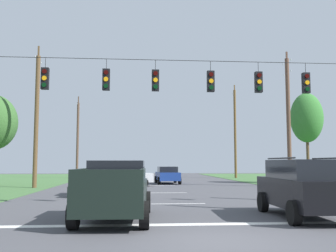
{
  "coord_description": "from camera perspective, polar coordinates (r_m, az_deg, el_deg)",
  "views": [
    {
      "loc": [
        -1.92,
        -9.64,
        1.88
      ],
      "look_at": [
        -0.31,
        10.35,
        3.77
      ],
      "focal_mm": 41.7,
      "sensor_mm": 36.0,
      "label": 1
    }
  ],
  "objects": [
    {
      "name": "ground_plane",
      "position": [
        10.01,
        6.82,
        -16.18
      ],
      "size": [
        120.0,
        120.0,
        0.0
      ],
      "primitive_type": "plane",
      "color": "#47474C"
    },
    {
      "name": "stop_bar_stripe",
      "position": [
        12.32,
        4.56,
        -14.12
      ],
      "size": [
        15.76,
        0.45,
        0.01
      ],
      "primitive_type": "cube",
      "color": "white",
      "rests_on": "ground"
    },
    {
      "name": "lane_dash_0",
      "position": [
        18.22,
        1.5,
        -11.28
      ],
      "size": [
        2.5,
        0.15,
        0.01
      ],
      "primitive_type": "cube",
      "rotation": [
        0.0,
        0.0,
        1.57
      ],
      "color": "white",
      "rests_on": "ground"
    },
    {
      "name": "lane_dash_1",
      "position": [
        24.67,
        -0.13,
        -9.73
      ],
      "size": [
        2.5,
        0.15,
        0.01
      ],
      "primitive_type": "cube",
      "rotation": [
        0.0,
        0.0,
        1.57
      ],
      "color": "white",
      "rests_on": "ground"
    },
    {
      "name": "lane_dash_2",
      "position": [
        32.52,
        -1.22,
        -8.67
      ],
      "size": [
        2.5,
        0.15,
        0.01
      ],
      "primitive_type": "cube",
      "rotation": [
        0.0,
        0.0,
        1.57
      ],
      "color": "white",
      "rests_on": "ground"
    },
    {
      "name": "lane_dash_3",
      "position": [
        40.48,
        -1.9,
        -8.02
      ],
      "size": [
        2.5,
        0.15,
        0.01
      ],
      "primitive_type": "cube",
      "rotation": [
        0.0,
        0.0,
        1.57
      ],
      "color": "white",
      "rests_on": "ground"
    },
    {
      "name": "lane_dash_4",
      "position": [
        45.23,
        -2.19,
        -7.74
      ],
      "size": [
        2.5,
        0.15,
        0.01
      ],
      "primitive_type": "cube",
      "rotation": [
        0.0,
        0.0,
        1.57
      ],
      "color": "white",
      "rests_on": "ground"
    },
    {
      "name": "overhead_signal_span",
      "position": [
        17.37,
        2.07,
        1.89
      ],
      "size": [
        18.16,
        0.31,
        7.03
      ],
      "color": "brown",
      "rests_on": "ground"
    },
    {
      "name": "pickup_truck",
      "position": [
        13.27,
        -7.65,
        -9.28
      ],
      "size": [
        2.48,
        5.48,
        1.95
      ],
      "color": "black",
      "rests_on": "ground"
    },
    {
      "name": "suv_black",
      "position": [
        14.35,
        19.3,
        -8.35
      ],
      "size": [
        2.35,
        4.87,
        2.05
      ],
      "color": "black",
      "rests_on": "ground"
    },
    {
      "name": "distant_car_crossing_white",
      "position": [
        23.34,
        -10.63,
        -7.96
      ],
      "size": [
        2.08,
        4.33,
        1.52
      ],
      "color": "silver",
      "rests_on": "ground"
    },
    {
      "name": "distant_car_oncoming",
      "position": [
        35.24,
        -0.09,
        -7.14
      ],
      "size": [
        2.17,
        4.38,
        1.52
      ],
      "color": "navy",
      "rests_on": "ground"
    },
    {
      "name": "distant_car_far_parked",
      "position": [
        31.73,
        -6.2,
        -7.31
      ],
      "size": [
        4.42,
        2.28,
        1.52
      ],
      "color": "silver",
      "rests_on": "ground"
    },
    {
      "name": "utility_pole_mid_right",
      "position": [
        32.19,
        17.2,
        0.99
      ],
      "size": [
        0.32,
        1.63,
        10.74
      ],
      "color": "brown",
      "rests_on": "ground"
    },
    {
      "name": "utility_pole_far_right",
      "position": [
        48.38,
        9.79,
        -0.92
      ],
      "size": [
        0.29,
        1.74,
        11.44
      ],
      "color": "brown",
      "rests_on": "ground"
    },
    {
      "name": "utility_pole_mid_left",
      "position": [
        30.86,
        -18.67,
        0.98
      ],
      "size": [
        0.32,
        1.95,
        10.74
      ],
      "color": "brown",
      "rests_on": "ground"
    },
    {
      "name": "utility_pole_far_left",
      "position": [
        48.36,
        -13.07,
        -1.82
      ],
      "size": [
        0.29,
        1.95,
        9.92
      ],
      "color": "brown",
      "rests_on": "ground"
    },
    {
      "name": "tree_roadside_left",
      "position": [
        37.25,
        19.61,
        1.1
      ],
      "size": [
        2.88,
        2.88,
        8.14
      ],
      "color": "brown",
      "rests_on": "ground"
    }
  ]
}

